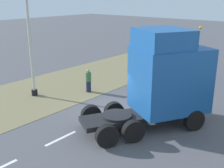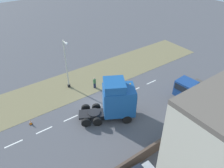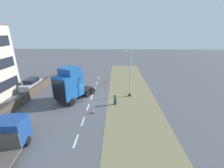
% 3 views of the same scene
% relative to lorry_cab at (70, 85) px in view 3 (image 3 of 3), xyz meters
% --- Properties ---
extents(ground_plane, '(120.00, 120.00, 0.00)m').
position_rel_lorry_cab_xyz_m(ground_plane, '(-2.79, -0.55, -2.43)').
color(ground_plane, '#515156').
rests_on(ground_plane, ground).
extents(grass_verge, '(7.00, 44.00, 0.01)m').
position_rel_lorry_cab_xyz_m(grass_verge, '(-8.79, -0.55, -2.42)').
color(grass_verge, olive).
rests_on(grass_verge, ground).
extents(lane_markings, '(0.16, 21.00, 0.00)m').
position_rel_lorry_cab_xyz_m(lane_markings, '(-2.79, -1.25, -2.42)').
color(lane_markings, white).
rests_on(lane_markings, ground).
extents(boundary_wall, '(0.25, 24.00, 1.33)m').
position_rel_lorry_cab_xyz_m(boundary_wall, '(6.21, -0.55, -1.76)').
color(boundary_wall, '#4C3D33').
rests_on(boundary_wall, ground).
extents(lorry_cab, '(5.21, 6.51, 4.99)m').
position_rel_lorry_cab_xyz_m(lorry_cab, '(0.00, 0.00, 0.00)').
color(lorry_cab, black).
rests_on(lorry_cab, ground).
extents(flatbed_truck, '(2.72, 6.01, 2.67)m').
position_rel_lorry_cab_xyz_m(flatbed_truck, '(2.34, 9.47, -1.02)').
color(flatbed_truck, navy).
rests_on(flatbed_truck, ground).
extents(parked_car, '(2.02, 4.52, 1.90)m').
position_rel_lorry_cab_xyz_m(parked_car, '(7.92, -4.21, -1.49)').
color(parked_car, '#9EA3A8').
rests_on(parked_car, ground).
extents(lamp_post, '(1.31, 0.38, 6.92)m').
position_rel_lorry_cab_xyz_m(lamp_post, '(-8.55, -1.77, 0.70)').
color(lamp_post, black).
rests_on(lamp_post, ground).
extents(pedestrian, '(0.39, 0.39, 1.59)m').
position_rel_lorry_cab_xyz_m(pedestrian, '(-6.39, 1.04, -1.65)').
color(pedestrian, '#1E233D').
rests_on(pedestrian, ground).
extents(traffic_cone_lead, '(0.36, 0.36, 0.58)m').
position_rel_lorry_cab_xyz_m(traffic_cone_lead, '(-4.52, -8.51, -2.14)').
color(traffic_cone_lead, black).
rests_on(traffic_cone_lead, ground).
extents(traffic_cone_trailing, '(0.36, 0.36, 0.58)m').
position_rel_lorry_cab_xyz_m(traffic_cone_trailing, '(-3.65, 3.38, -2.14)').
color(traffic_cone_trailing, black).
rests_on(traffic_cone_trailing, ground).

